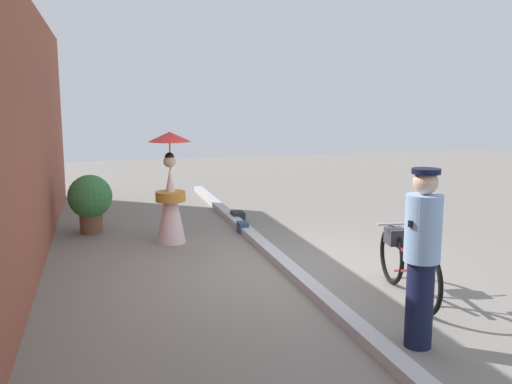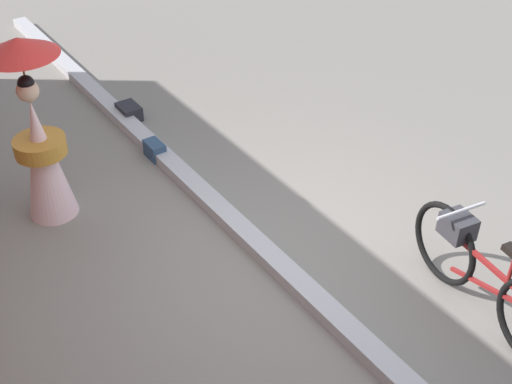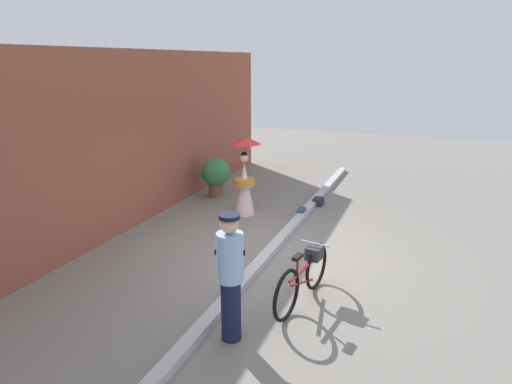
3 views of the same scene
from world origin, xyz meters
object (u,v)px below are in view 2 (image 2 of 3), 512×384
object	(u,v)px
backpack_spare	(155,150)
bicycle_near_officer	(482,273)
person_with_parasol	(38,137)
backpack_on_pavement	(130,111)

from	to	relation	value
backpack_spare	bicycle_near_officer	bearing A→B (deg)	-163.39
bicycle_near_officer	backpack_spare	size ratio (longest dim) A/B	6.59
person_with_parasol	bicycle_near_officer	bearing A→B (deg)	-144.24
bicycle_near_officer	backpack_spare	bearing A→B (deg)	16.61
bicycle_near_officer	backpack_on_pavement	size ratio (longest dim) A/B	5.50
bicycle_near_officer	backpack_on_pavement	distance (m)	4.71
bicycle_near_officer	person_with_parasol	size ratio (longest dim) A/B	0.98
bicycle_near_officer	person_with_parasol	world-z (taller)	person_with_parasol
backpack_on_pavement	backpack_spare	world-z (taller)	backpack_spare
backpack_on_pavement	backpack_spare	distance (m)	0.99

